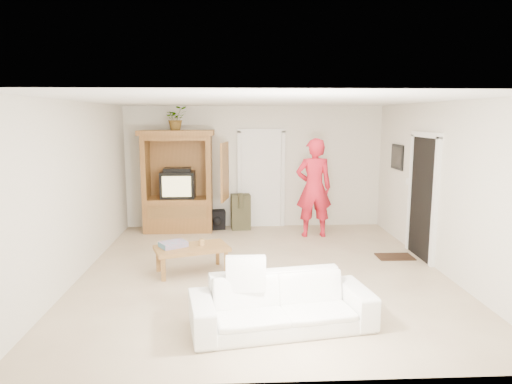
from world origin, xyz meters
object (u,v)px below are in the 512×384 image
sofa (282,303)px  coffee_table (192,250)px  armoire (179,188)px  man (314,188)px

sofa → coffee_table: sofa is taller
sofa → coffee_table: 2.27m
coffee_table → armoire: bearing=81.9°
coffee_table → man: bearing=24.2°
sofa → coffee_table: (-1.18, 1.94, 0.06)m
man → coffee_table: (-2.23, -2.06, -0.63)m
man → armoire: bearing=-13.4°
armoire → man: 2.78m
man → sofa: man is taller
man → coffee_table: size_ratio=1.60×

